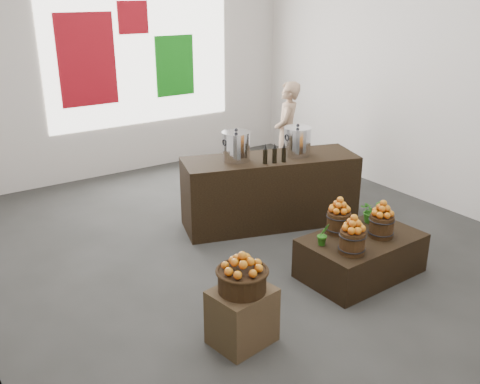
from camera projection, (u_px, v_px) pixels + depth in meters
ground at (248, 246)px, 6.49m from camera, size 7.00×7.00×0.00m
back_wall at (123, 51)px, 8.48m from camera, size 6.00×0.04×4.00m
back_opening at (141, 50)px, 8.62m from camera, size 3.20×0.02×2.40m
deco_red_left at (87, 60)px, 8.18m from camera, size 0.90×0.04×1.40m
deco_green_right at (175, 66)px, 9.04m from camera, size 0.70×0.04×1.00m
deco_red_upper at (133, 17)px, 8.38m from camera, size 0.50×0.04×0.50m
crate at (242, 316)px, 4.65m from camera, size 0.58×0.50×0.52m
wicker_basket at (242, 281)px, 4.52m from camera, size 0.41×0.41×0.19m
apples_in_basket at (242, 262)px, 4.46m from camera, size 0.32×0.32×0.17m
display_table at (361, 255)px, 5.78m from camera, size 1.31×0.84×0.44m
apple_bucket_front_left at (352, 242)px, 5.33m from camera, size 0.26×0.26×0.24m
apples_in_bucket_front_left at (354, 223)px, 5.25m from camera, size 0.19×0.19×0.17m
apple_bucket_front_right at (381, 226)px, 5.68m from camera, size 0.26×0.26×0.24m
apples_in_bucket_front_right at (383, 208)px, 5.61m from camera, size 0.19×0.19×0.17m
apple_bucket_rear at (339, 222)px, 5.77m from camera, size 0.26×0.26×0.24m
apples_in_bucket_rear at (340, 205)px, 5.70m from camera, size 0.19×0.19×0.17m
herb_garnish_right at (371, 211)px, 6.02m from camera, size 0.28×0.25×0.28m
herb_garnish_left at (323, 234)px, 5.49m from camera, size 0.15×0.13×0.24m
counter at (270, 191)px, 6.96m from camera, size 2.35×1.36×0.92m
stock_pot_left at (236, 147)px, 6.62m from camera, size 0.35×0.35×0.35m
stock_pot_center at (297, 142)px, 6.83m from camera, size 0.35×0.35×0.35m
oil_cruets at (277, 153)px, 6.55m from camera, size 0.25×0.13×0.25m
shopper at (287, 133)px, 8.39m from camera, size 0.69×0.68×1.61m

